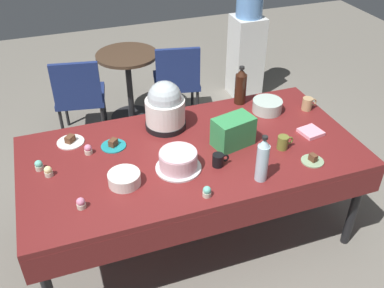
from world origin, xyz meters
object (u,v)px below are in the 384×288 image
object	(u,v)px
slow_cooker	(165,107)
cupcake_rose	(39,165)
frosted_layer_cake	(178,161)
soda_bottle_water	(262,160)
glass_salad_bowl	(267,106)
cupcake_mint	(81,203)
cupcake_lemon	(207,192)
coffee_mug_tan	(308,104)
potluck_table	(192,158)
water_cooler	(247,45)
round_cafe_table	(128,75)
ceramic_snack_bowl	(124,179)
cupcake_cocoa	(88,149)
soda_bottle_cola	(241,86)
coffee_mug_olive	(283,142)
coffee_mug_black	(218,160)
maroon_chair_left	(79,94)
maroon_chair_right	(177,78)
dessert_plate_white	(70,141)
dessert_plate_teal	(113,145)
soda_carton	(233,132)
cupcake_vanilla	(48,171)
dessert_plate_sage	(313,160)

from	to	relation	value
slow_cooker	cupcake_rose	size ratio (longest dim) A/B	5.18
frosted_layer_cake	soda_bottle_water	world-z (taller)	soda_bottle_water
slow_cooker	glass_salad_bowl	size ratio (longest dim) A/B	1.59
cupcake_mint	cupcake_lemon	world-z (taller)	same
coffee_mug_tan	cupcake_mint	bearing A→B (deg)	-163.66
potluck_table	water_cooler	distance (m)	2.26
round_cafe_table	ceramic_snack_bowl	bearing A→B (deg)	-102.70
cupcake_cocoa	soda_bottle_cola	size ratio (longest dim) A/B	0.22
cupcake_mint	cupcake_lemon	size ratio (longest dim) A/B	1.00
potluck_table	round_cafe_table	bearing A→B (deg)	91.63
frosted_layer_cake	coffee_mug_olive	world-z (taller)	frosted_layer_cake
cupcake_lemon	coffee_mug_black	size ratio (longest dim) A/B	0.61
cupcake_cocoa	maroon_chair_left	world-z (taller)	maroon_chair_left
cupcake_rose	round_cafe_table	distance (m)	1.88
cupcake_mint	cupcake_rose	world-z (taller)	same
cupcake_mint	maroon_chair_right	bearing A→B (deg)	58.14
frosted_layer_cake	coffee_mug_tan	size ratio (longest dim) A/B	2.42
coffee_mug_tan	round_cafe_table	size ratio (longest dim) A/B	0.16
cupcake_mint	coffee_mug_tan	distance (m)	1.82
frosted_layer_cake	cupcake_lemon	world-z (taller)	frosted_layer_cake
coffee_mug_olive	maroon_chair_left	bearing A→B (deg)	123.58
glass_salad_bowl	soda_bottle_cola	distance (m)	0.25
frosted_layer_cake	dessert_plate_white	bearing A→B (deg)	139.44
dessert_plate_white	cupcake_cocoa	xyz separation A→B (m)	(0.10, -0.17, 0.02)
dessert_plate_teal	coffee_mug_black	xyz separation A→B (m)	(0.58, -0.42, 0.03)
maroon_chair_left	water_cooler	bearing A→B (deg)	9.91
soda_bottle_cola	soda_carton	size ratio (longest dim) A/B	1.16
dessert_plate_white	water_cooler	size ratio (longest dim) A/B	0.15
cupcake_vanilla	maroon_chair_left	xyz separation A→B (m)	(0.34, 1.48, -0.29)
dessert_plate_teal	maroon_chair_left	bearing A→B (deg)	93.85
cupcake_cocoa	ceramic_snack_bowl	bearing A→B (deg)	-67.27
water_cooler	glass_salad_bowl	bearing A→B (deg)	-110.72
dessert_plate_white	maroon_chair_left	xyz separation A→B (m)	(0.17, 1.17, -0.27)
dessert_plate_sage	round_cafe_table	bearing A→B (deg)	108.88
dessert_plate_sage	coffee_mug_tan	bearing A→B (deg)	61.27
potluck_table	water_cooler	xyz separation A→B (m)	(1.29, 1.85, -0.10)
soda_bottle_cola	slow_cooker	bearing A→B (deg)	-167.65
dessert_plate_teal	water_cooler	bearing A→B (deg)	42.89
potluck_table	cupcake_mint	world-z (taller)	cupcake_mint
cupcake_rose	coffee_mug_olive	distance (m)	1.55
glass_salad_bowl	round_cafe_table	xyz separation A→B (m)	(-0.74, 1.47, -0.30)
cupcake_rose	round_cafe_table	bearing A→B (deg)	61.06
slow_cooker	cupcake_vanilla	distance (m)	0.88
potluck_table	dessert_plate_teal	size ratio (longest dim) A/B	13.32
dessert_plate_teal	dessert_plate_sage	xyz separation A→B (m)	(1.15, -0.58, -0.00)
soda_bottle_cola	maroon_chair_left	world-z (taller)	soda_bottle_cola
round_cafe_table	coffee_mug_olive	bearing A→B (deg)	-72.21
dessert_plate_white	frosted_layer_cake	bearing A→B (deg)	-40.56
cupcake_cocoa	potluck_table	bearing A→B (deg)	-16.51
frosted_layer_cake	cupcake_lemon	bearing A→B (deg)	-75.84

